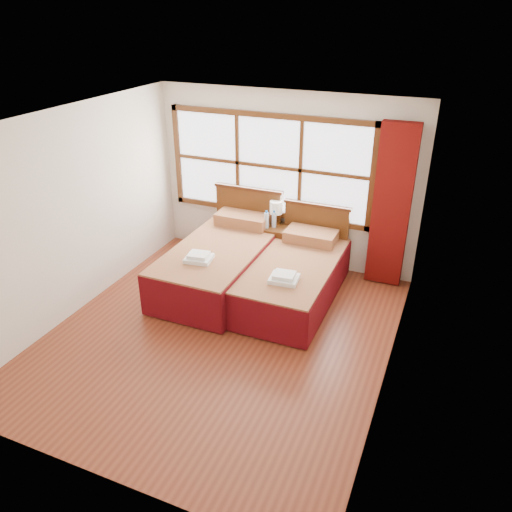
% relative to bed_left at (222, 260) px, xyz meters
% --- Properties ---
extents(floor, '(4.50, 4.50, 0.00)m').
position_rel_bed_left_xyz_m(floor, '(0.55, -1.20, -0.35)').
color(floor, brown).
rests_on(floor, ground).
extents(ceiling, '(4.50, 4.50, 0.00)m').
position_rel_bed_left_xyz_m(ceiling, '(0.55, -1.20, 2.25)').
color(ceiling, white).
rests_on(ceiling, wall_back).
extents(wall_back, '(4.00, 0.00, 4.00)m').
position_rel_bed_left_xyz_m(wall_back, '(0.55, 1.05, 0.95)').
color(wall_back, silver).
rests_on(wall_back, floor).
extents(wall_left, '(0.00, 4.50, 4.50)m').
position_rel_bed_left_xyz_m(wall_left, '(-1.45, -1.20, 0.95)').
color(wall_left, silver).
rests_on(wall_left, floor).
extents(wall_right, '(0.00, 4.50, 4.50)m').
position_rel_bed_left_xyz_m(wall_right, '(2.55, -1.20, 0.95)').
color(wall_right, silver).
rests_on(wall_right, floor).
extents(window, '(3.16, 0.06, 1.56)m').
position_rel_bed_left_xyz_m(window, '(0.30, 1.02, 1.15)').
color(window, white).
rests_on(window, wall_back).
extents(curtain, '(0.50, 0.16, 2.30)m').
position_rel_bed_left_xyz_m(curtain, '(2.15, 0.91, 0.82)').
color(curtain, '#670D0A').
rests_on(curtain, wall_back).
extents(bed_left, '(1.18, 2.29, 1.15)m').
position_rel_bed_left_xyz_m(bed_left, '(0.00, 0.00, 0.00)').
color(bed_left, '#411D0D').
rests_on(bed_left, floor).
extents(bed_right, '(1.08, 2.10, 1.05)m').
position_rel_bed_left_xyz_m(bed_right, '(1.10, 0.00, -0.03)').
color(bed_right, '#411D0D').
rests_on(bed_right, floor).
extents(nightstand, '(0.49, 0.48, 0.65)m').
position_rel_bed_left_xyz_m(nightstand, '(0.49, 0.80, -0.03)').
color(nightstand, '#532C12').
rests_on(nightstand, floor).
extents(towels_left, '(0.38, 0.35, 0.10)m').
position_rel_bed_left_xyz_m(towels_left, '(-0.05, -0.57, 0.31)').
color(towels_left, white).
rests_on(towels_left, bed_left).
extents(towels_right, '(0.38, 0.34, 0.10)m').
position_rel_bed_left_xyz_m(towels_right, '(1.14, -0.55, 0.25)').
color(towels_right, white).
rests_on(towels_right, bed_right).
extents(lamp, '(0.19, 0.19, 0.37)m').
position_rel_bed_left_xyz_m(lamp, '(0.49, 0.87, 0.56)').
color(lamp, gold).
rests_on(lamp, nightstand).
extents(bottle_near, '(0.07, 0.07, 0.27)m').
position_rel_bed_left_xyz_m(bottle_near, '(0.40, 0.69, 0.42)').
color(bottle_near, '#AEC6DF').
rests_on(bottle_near, nightstand).
extents(bottle_far, '(0.07, 0.07, 0.26)m').
position_rel_bed_left_xyz_m(bottle_far, '(0.49, 0.77, 0.42)').
color(bottle_far, '#AEC6DF').
rests_on(bottle_far, nightstand).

